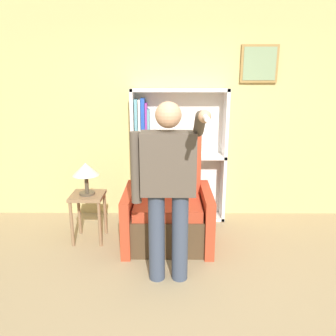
{
  "coord_description": "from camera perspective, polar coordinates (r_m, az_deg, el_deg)",
  "views": [
    {
      "loc": [
        -0.12,
        -2.3,
        1.84
      ],
      "look_at": [
        -0.14,
        0.79,
        0.99
      ],
      "focal_mm": 35.0,
      "sensor_mm": 36.0,
      "label": 1
    }
  ],
  "objects": [
    {
      "name": "ground_plane",
      "position": [
        2.95,
        2.86,
        -23.34
      ],
      "size": [
        14.0,
        14.0,
        0.0
      ],
      "primitive_type": "plane",
      "color": "#9E8966"
    },
    {
      "name": "wall_back",
      "position": [
        4.35,
        2.07,
        9.57
      ],
      "size": [
        8.0,
        0.11,
        2.8
      ],
      "color": "tan",
      "rests_on": "ground_plane"
    },
    {
      "name": "bookcase",
      "position": [
        4.29,
        0.07,
        1.68
      ],
      "size": [
        1.22,
        0.28,
        1.72
      ],
      "color": "white",
      "rests_on": "ground_plane"
    },
    {
      "name": "armchair",
      "position": [
        3.8,
        -0.04,
        -7.29
      ],
      "size": [
        0.97,
        0.82,
        1.23
      ],
      "color": "#4C3823",
      "rests_on": "ground_plane"
    },
    {
      "name": "person_standing",
      "position": [
        2.87,
        0.02,
        -2.5
      ],
      "size": [
        0.63,
        0.78,
        1.66
      ],
      "color": "#384256",
      "rests_on": "ground_plane"
    },
    {
      "name": "side_table",
      "position": [
        3.89,
        -13.76,
        -6.11
      ],
      "size": [
        0.37,
        0.37,
        0.57
      ],
      "color": "#846647",
      "rests_on": "ground_plane"
    },
    {
      "name": "table_lamp",
      "position": [
        3.77,
        -14.14,
        -0.48
      ],
      "size": [
        0.3,
        0.3,
        0.37
      ],
      "color": "#4C4233",
      "rests_on": "side_table"
    }
  ]
}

